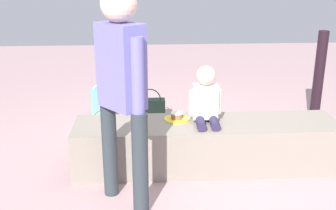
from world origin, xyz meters
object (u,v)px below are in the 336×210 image
object	(u,v)px
cake_plate	(177,117)
handbag_black_leather	(150,109)
child_seated	(206,98)
water_bottle_near_gift	(129,125)
adult_standing	(122,80)
party_cup_red	(240,122)
handbag_brown_canvas	(106,130)
water_bottle_far_side	(277,126)
gift_bag	(103,103)

from	to	relation	value
cake_plate	handbag_black_leather	bearing A→B (deg)	101.04
child_seated	water_bottle_near_gift	distance (m)	1.16
adult_standing	water_bottle_near_gift	world-z (taller)	adult_standing
party_cup_red	handbag_brown_canvas	xyz separation A→B (m)	(-1.44, -0.32, 0.07)
child_seated	handbag_black_leather	size ratio (longest dim) A/B	1.31
cake_plate	party_cup_red	distance (m)	1.20
party_cup_red	adult_standing	bearing A→B (deg)	-129.25
water_bottle_far_side	party_cup_red	bearing A→B (deg)	136.12
water_bottle_far_side	water_bottle_near_gift	bearing A→B (deg)	173.62
cake_plate	handbag_brown_canvas	xyz separation A→B (m)	(-0.67, 0.53, -0.31)
water_bottle_near_gift	cake_plate	bearing A→B (deg)	-58.34
child_seated	handbag_brown_canvas	bearing A→B (deg)	146.22
adult_standing	handbag_brown_canvas	bearing A→B (deg)	101.79
water_bottle_near_gift	handbag_brown_canvas	xyz separation A→B (m)	(-0.23, -0.19, 0.02)
adult_standing	water_bottle_near_gift	size ratio (longest dim) A/B	7.52
water_bottle_far_side	handbag_brown_canvas	bearing A→B (deg)	-179.44
water_bottle_far_side	handbag_brown_canvas	size ratio (longest dim) A/B	0.69
adult_standing	water_bottle_far_side	bearing A→B (deg)	37.75
cake_plate	party_cup_red	bearing A→B (deg)	47.57
child_seated	gift_bag	size ratio (longest dim) A/B	1.27
child_seated	handbag_brown_canvas	size ratio (longest dim) A/B	1.44
cake_plate	handbag_black_leather	world-z (taller)	cake_plate
handbag_brown_canvas	handbag_black_leather	bearing A→B (deg)	51.60
cake_plate	water_bottle_far_side	size ratio (longest dim) A/B	0.97
party_cup_red	water_bottle_far_side	bearing A→B (deg)	-43.88
adult_standing	gift_bag	distance (m)	2.03
water_bottle_far_side	party_cup_red	xyz separation A→B (m)	(-0.31, 0.30, -0.06)
child_seated	handbag_brown_canvas	xyz separation A→B (m)	(-0.90, 0.60, -0.51)
water_bottle_far_side	handbag_black_leather	bearing A→B (deg)	156.77
adult_standing	cake_plate	size ratio (longest dim) A/B	6.91
cake_plate	gift_bag	size ratio (longest dim) A/B	0.59
adult_standing	cake_plate	world-z (taller)	adult_standing
child_seated	handbag_black_leather	distance (m)	1.35
adult_standing	cake_plate	bearing A→B (deg)	55.53
child_seated	gift_bag	bearing A→B (deg)	127.05
gift_bag	handbag_black_leather	bearing A→B (deg)	-13.85
water_bottle_far_side	cake_plate	bearing A→B (deg)	-153.27
gift_bag	handbag_black_leather	xyz separation A→B (m)	(0.54, -0.13, -0.04)
party_cup_red	handbag_brown_canvas	size ratio (longest dim) A/B	0.29
gift_bag	water_bottle_near_gift	distance (m)	0.61
adult_standing	gift_bag	size ratio (longest dim) A/B	4.08
water_bottle_near_gift	water_bottle_far_side	size ratio (longest dim) A/B	0.89
water_bottle_near_gift	party_cup_red	xyz separation A→B (m)	(1.21, 0.13, -0.05)
gift_bag	handbag_brown_canvas	size ratio (longest dim) A/B	1.13
cake_plate	water_bottle_near_gift	world-z (taller)	cake_plate
adult_standing	water_bottle_near_gift	bearing A→B (deg)	90.51
water_bottle_near_gift	party_cup_red	bearing A→B (deg)	6.06
water_bottle_far_side	gift_bag	bearing A→B (deg)	159.42
handbag_brown_canvas	water_bottle_far_side	bearing A→B (deg)	0.56
cake_plate	water_bottle_far_side	xyz separation A→B (m)	(1.08, 0.54, -0.32)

